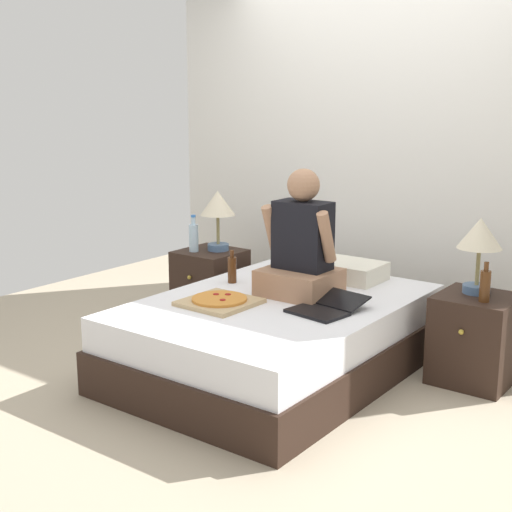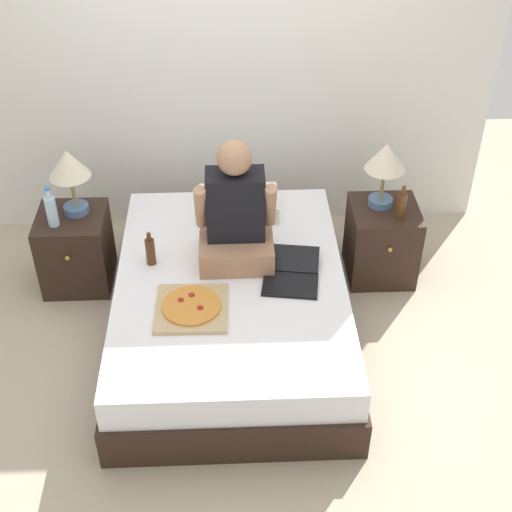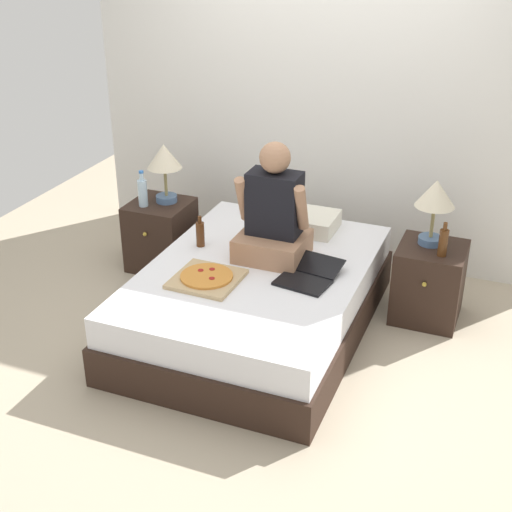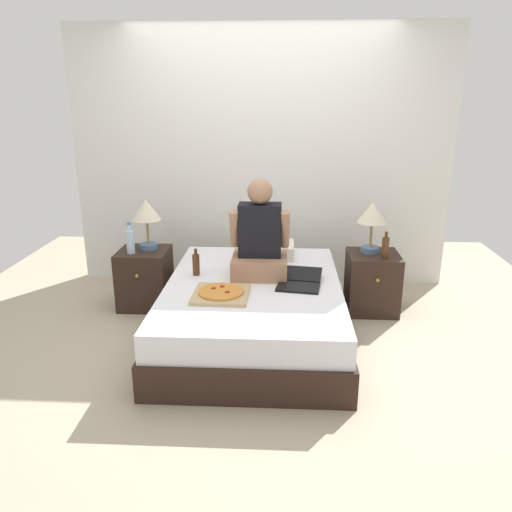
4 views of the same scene
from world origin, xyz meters
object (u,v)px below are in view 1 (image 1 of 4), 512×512
(lamp_on_right_nightstand, at_px, (480,239))
(person_seated, at_px, (301,249))
(laptop, at_px, (325,308))
(beer_bottle_on_bed, at_px, (232,269))
(nightstand_left, at_px, (210,285))
(pizza_box, at_px, (219,301))
(bed, at_px, (277,336))
(nightstand_right, at_px, (475,339))
(water_bottle, at_px, (194,237))
(beer_bottle, at_px, (485,285))
(lamp_on_left_nightstand, at_px, (218,207))

(lamp_on_right_nightstand, relative_size, person_seated, 0.58)
(laptop, xyz_separation_m, beer_bottle_on_bed, (-0.83, 0.19, 0.07))
(nightstand_left, relative_size, pizza_box, 1.29)
(bed, relative_size, laptop, 4.26)
(nightstand_right, xyz_separation_m, beer_bottle_on_bed, (-1.50, -0.42, 0.29))
(water_bottle, height_order, lamp_on_right_nightstand, lamp_on_right_nightstand)
(laptop, bearing_deg, nightstand_right, 42.16)
(bed, bearing_deg, beer_bottle, 23.59)
(bed, relative_size, lamp_on_right_nightstand, 4.33)
(person_seated, height_order, pizza_box, person_seated)
(water_bottle, bearing_deg, beer_bottle_on_bed, -27.63)
(lamp_on_right_nightstand, bearing_deg, pizza_box, -143.28)
(nightstand_left, relative_size, water_bottle, 1.91)
(lamp_on_left_nightstand, xyz_separation_m, pizza_box, (0.76, -0.91, -0.38))
(person_seated, bearing_deg, beer_bottle_on_bed, -175.42)
(nightstand_left, height_order, person_seated, person_seated)
(beer_bottle_on_bed, bearing_deg, water_bottle, 152.37)
(water_bottle, distance_m, lamp_on_right_nightstand, 2.12)
(nightstand_right, distance_m, beer_bottle_on_bed, 1.58)
(person_seated, xyz_separation_m, beer_bottle_on_bed, (-0.51, -0.04, -0.20))
(bed, relative_size, beer_bottle, 8.46)
(bed, bearing_deg, nightstand_right, 29.43)
(bed, height_order, lamp_on_left_nightstand, lamp_on_left_nightstand)
(beer_bottle_on_bed, bearing_deg, lamp_on_left_nightstand, 137.38)
(nightstand_right, bearing_deg, pizza_box, -145.48)
(pizza_box, bearing_deg, water_bottle, 139.07)
(water_bottle, relative_size, lamp_on_right_nightstand, 0.61)
(lamp_on_left_nightstand, height_order, beer_bottle, lamp_on_left_nightstand)
(bed, height_order, person_seated, person_seated)
(nightstand_left, bearing_deg, laptop, -23.73)
(nightstand_left, distance_m, person_seated, 1.23)
(nightstand_left, height_order, water_bottle, water_bottle)
(bed, xyz_separation_m, lamp_on_right_nightstand, (1.00, 0.63, 0.63))
(nightstand_right, bearing_deg, lamp_on_left_nightstand, 178.57)
(laptop, bearing_deg, pizza_box, -156.51)
(beer_bottle, distance_m, laptop, 0.91)
(lamp_on_left_nightstand, bearing_deg, lamp_on_right_nightstand, 0.00)
(nightstand_right, distance_m, laptop, 0.93)
(nightstand_left, xyz_separation_m, laptop, (1.38, -0.61, 0.21))
(laptop, distance_m, pizza_box, 0.63)
(lamp_on_left_nightstand, distance_m, beer_bottle_on_bed, 0.76)
(beer_bottle, distance_m, pizza_box, 1.53)
(lamp_on_left_nightstand, relative_size, laptop, 0.98)
(laptop, relative_size, beer_bottle_on_bed, 2.08)
(bed, bearing_deg, lamp_on_left_nightstand, 147.47)
(nightstand_left, distance_m, beer_bottle, 2.15)
(lamp_on_left_nightstand, bearing_deg, laptop, -26.11)
(nightstand_right, bearing_deg, beer_bottle_on_bed, -164.34)
(nightstand_left, relative_size, beer_bottle, 2.30)
(bed, relative_size, water_bottle, 7.05)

